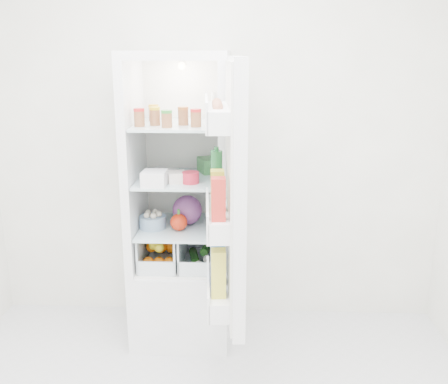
{
  "coord_description": "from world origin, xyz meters",
  "views": [
    {
      "loc": [
        0.2,
        -1.74,
        1.79
      ],
      "look_at": [
        0.08,
        0.95,
        1.04
      ],
      "focal_mm": 40.0,
      "sensor_mm": 36.0,
      "label": 1
    }
  ],
  "objects_px": {
    "fridge_door": "(230,200)",
    "refrigerator": "(182,235)",
    "red_cabbage": "(187,210)",
    "mushroom_bowl": "(153,222)"
  },
  "relations": [
    {
      "from": "refrigerator",
      "to": "red_cabbage",
      "type": "height_order",
      "value": "refrigerator"
    },
    {
      "from": "mushroom_bowl",
      "to": "fridge_door",
      "type": "relative_size",
      "value": 0.13
    },
    {
      "from": "refrigerator",
      "to": "red_cabbage",
      "type": "relative_size",
      "value": 9.73
    },
    {
      "from": "fridge_door",
      "to": "refrigerator",
      "type": "bearing_deg",
      "value": 22.37
    },
    {
      "from": "red_cabbage",
      "to": "fridge_door",
      "type": "height_order",
      "value": "fridge_door"
    },
    {
      "from": "refrigerator",
      "to": "fridge_door",
      "type": "bearing_deg",
      "value": -62.93
    },
    {
      "from": "red_cabbage",
      "to": "refrigerator",
      "type": "bearing_deg",
      "value": 147.9
    },
    {
      "from": "mushroom_bowl",
      "to": "fridge_door",
      "type": "distance_m",
      "value": 0.78
    },
    {
      "from": "red_cabbage",
      "to": "mushroom_bowl",
      "type": "distance_m",
      "value": 0.23
    },
    {
      "from": "refrigerator",
      "to": "fridge_door",
      "type": "relative_size",
      "value": 1.38
    }
  ]
}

